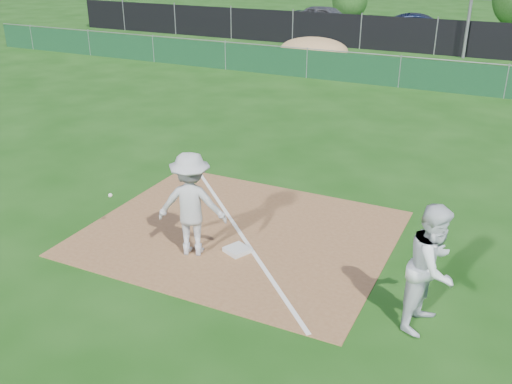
# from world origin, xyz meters

# --- Properties ---
(ground) EXTENTS (90.00, 90.00, 0.00)m
(ground) POSITION_xyz_m (0.00, 10.00, 0.00)
(ground) COLOR #13410D
(ground) RESTS_ON ground
(infield_dirt) EXTENTS (6.00, 5.00, 0.02)m
(infield_dirt) POSITION_xyz_m (0.00, 1.00, 0.01)
(infield_dirt) COLOR brown
(infield_dirt) RESTS_ON ground
(foul_line) EXTENTS (5.01, 5.01, 0.01)m
(foul_line) POSITION_xyz_m (0.00, 1.00, 0.03)
(foul_line) COLOR white
(foul_line) RESTS_ON infield_dirt
(green_fence) EXTENTS (44.00, 0.05, 1.20)m
(green_fence) POSITION_xyz_m (0.00, 15.00, 0.60)
(green_fence) COLOR #0E351C
(green_fence) RESTS_ON ground
(dirt_mound) EXTENTS (3.38, 2.60, 1.17)m
(dirt_mound) POSITION_xyz_m (-5.00, 18.50, 0.58)
(dirt_mound) COLOR #A37D4F
(dirt_mound) RESTS_ON ground
(black_fence) EXTENTS (46.00, 0.04, 1.80)m
(black_fence) POSITION_xyz_m (0.00, 23.00, 0.90)
(black_fence) COLOR black
(black_fence) RESTS_ON ground
(parking_lot) EXTENTS (46.00, 9.00, 0.01)m
(parking_lot) POSITION_xyz_m (0.00, 28.00, 0.01)
(parking_lot) COLOR black
(parking_lot) RESTS_ON ground
(first_base) EXTENTS (0.54, 0.54, 0.09)m
(first_base) POSITION_xyz_m (0.32, 0.28, 0.06)
(first_base) COLOR silver
(first_base) RESTS_ON infield_dirt
(play_at_first) EXTENTS (2.67, 1.13, 2.01)m
(play_at_first) POSITION_xyz_m (-0.43, -0.08, 1.03)
(play_at_first) COLOR #BBBBBE
(play_at_first) RESTS_ON infield_dirt
(runner) EXTENTS (0.96, 1.13, 2.04)m
(runner) POSITION_xyz_m (3.99, -0.38, 1.02)
(runner) COLOR silver
(runner) RESTS_ON ground
(car_left) EXTENTS (5.00, 2.54, 1.63)m
(car_left) POSITION_xyz_m (-7.84, 28.33, 0.83)
(car_left) COLOR #999BA0
(car_left) RESTS_ON parking_lot
(car_mid) EXTENTS (4.78, 2.61, 1.49)m
(car_mid) POSITION_xyz_m (-1.58, 27.20, 0.76)
(car_mid) COLOR black
(car_mid) RESTS_ON parking_lot
(tree_left) EXTENTS (2.52, 2.52, 2.99)m
(tree_left) POSITION_xyz_m (-7.88, 33.28, 1.54)
(tree_left) COLOR #382316
(tree_left) RESTS_ON ground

